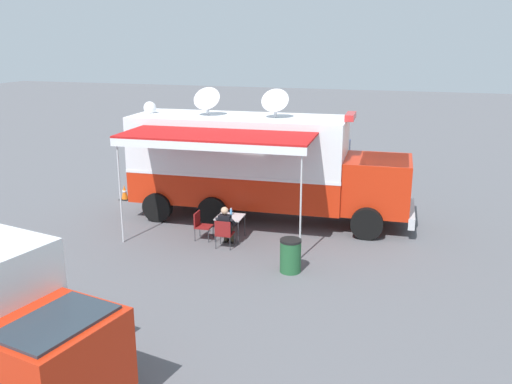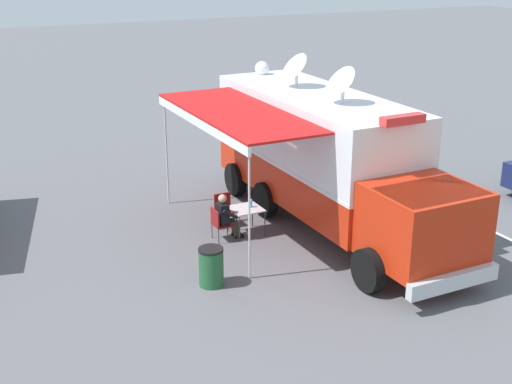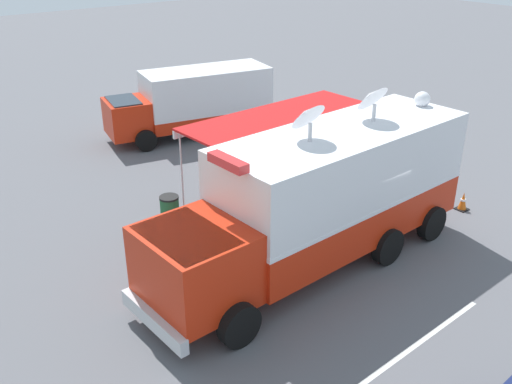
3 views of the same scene
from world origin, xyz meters
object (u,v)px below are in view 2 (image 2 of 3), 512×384
folding_chair_beside_table (224,207)px  trash_bin (211,267)px  command_truck (328,157)px  traffic_cone (262,157)px  seated_responder (226,216)px  folding_table (246,210)px  water_bottle (251,203)px  folding_chair_at_table (219,222)px

folding_chair_beside_table → trash_bin: 3.59m
command_truck → traffic_cone: 5.90m
trash_bin → seated_responder: bearing=-118.8°
command_truck → seated_responder: bearing=-3.7°
folding_table → folding_chair_beside_table: 0.91m
command_truck → folding_chair_beside_table: command_truck is taller
folding_chair_beside_table → trash_bin: size_ratio=0.96×
command_truck → trash_bin: 4.87m
command_truck → water_bottle: command_truck is taller
traffic_cone → command_truck: bearing=83.8°
command_truck → trash_bin: command_truck is taller
folding_table → trash_bin: trash_bin is taller
command_truck → traffic_cone: size_ratio=16.55×
trash_bin → folding_table: bearing=-128.2°
command_truck → trash_bin: (4.14, 2.10, -1.49)m
folding_table → water_bottle: 0.22m
seated_responder → folding_chair_at_table: bearing=2.9°
folding_table → trash_bin: (1.87, 2.38, -0.22)m
water_bottle → traffic_cone: (-2.72, -5.34, -0.55)m
folding_chair_at_table → traffic_cone: (-3.67, -5.45, -0.23)m
command_truck → water_bottle: (2.12, -0.29, -1.11)m
folding_table → trash_bin: bearing=51.8°
command_truck → folding_table: (2.27, -0.28, -1.27)m
folding_chair_beside_table → command_truck: bearing=156.2°
folding_chair_at_table → folding_table: bearing=-172.9°
folding_table → traffic_cone: bearing=-118.2°
trash_bin → traffic_cone: 9.07m
command_truck → folding_chair_at_table: size_ratio=11.03×
folding_chair_at_table → folding_chair_beside_table: 1.07m
seated_responder → trash_bin: 2.62m
water_bottle → folding_chair_beside_table: bearing=-61.9°
command_truck → folding_table: command_truck is taller
traffic_cone → folding_chair_at_table: bearing=56.0°
seated_responder → traffic_cone: seated_responder is taller
folding_table → folding_chair_at_table: size_ratio=0.96×
water_bottle → trash_bin: bearing=49.8°
folding_table → water_bottle: (-0.15, -0.02, 0.16)m
folding_table → seated_responder: 0.62m
command_truck → folding_chair_at_table: (3.07, -0.18, -1.43)m
command_truck → water_bottle: bearing=-7.9°
command_truck → folding_table: size_ratio=11.44×
command_truck → seated_responder: (2.88, -0.19, -1.30)m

